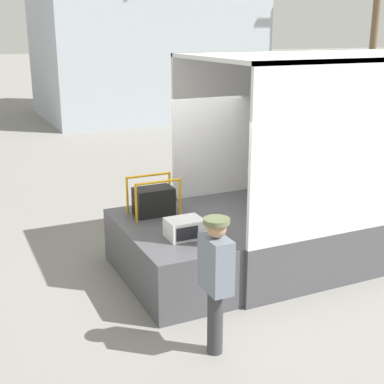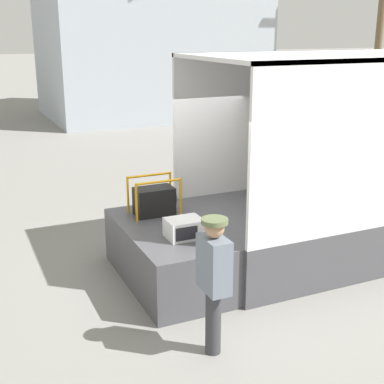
# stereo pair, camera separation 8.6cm
# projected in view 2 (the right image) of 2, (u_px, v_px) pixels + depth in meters

# --- Properties ---
(ground_plane) EXTENTS (160.00, 160.00, 0.00)m
(ground_plane) POSITION_uv_depth(u_px,v_px,m) (205.00, 273.00, 8.14)
(ground_plane) COLOR gray
(tailgate_deck) EXTENTS (1.21, 2.36, 0.84)m
(tailgate_deck) POSITION_uv_depth(u_px,v_px,m) (168.00, 254.00, 7.78)
(tailgate_deck) COLOR #4C4C51
(tailgate_deck) RESTS_ON ground
(microwave) EXTENTS (0.49, 0.39, 0.26)m
(microwave) POSITION_uv_depth(u_px,v_px,m) (184.00, 228.00, 7.25)
(microwave) COLOR white
(microwave) RESTS_ON tailgate_deck
(portable_generator) EXTENTS (0.74, 0.45, 0.59)m
(portable_generator) POSITION_uv_depth(u_px,v_px,m) (155.00, 200.00, 8.14)
(portable_generator) COLOR black
(portable_generator) RESTS_ON tailgate_deck
(worker_person) EXTENTS (0.29, 0.44, 1.63)m
(worker_person) POSITION_uv_depth(u_px,v_px,m) (214.00, 273.00, 5.87)
(worker_person) COLOR #38383D
(worker_person) RESTS_ON ground
(utility_pole) EXTENTS (1.80, 0.28, 8.66)m
(utility_pole) POSITION_uv_depth(u_px,v_px,m) (382.00, 4.00, 20.30)
(utility_pole) COLOR brown
(utility_pole) RESTS_ON ground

